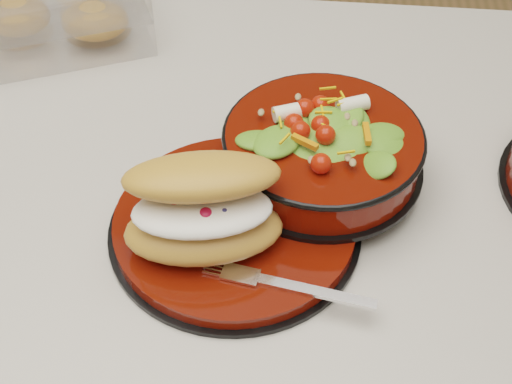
# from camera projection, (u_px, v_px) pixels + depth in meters

# --- Properties ---
(island_counter) EXTENTS (1.24, 0.74, 0.90)m
(island_counter) POSITION_uv_depth(u_px,v_px,m) (212.00, 370.00, 1.13)
(island_counter) COLOR silver
(island_counter) RESTS_ON ground
(dinner_plate) EXTENTS (0.26, 0.26, 0.02)m
(dinner_plate) POSITION_uv_depth(u_px,v_px,m) (235.00, 225.00, 0.73)
(dinner_plate) COLOR black
(dinner_plate) RESTS_ON island_counter
(salad_bowl) EXTENTS (0.22, 0.22, 0.09)m
(salad_bowl) POSITION_uv_depth(u_px,v_px,m) (323.00, 144.00, 0.75)
(salad_bowl) COLOR black
(salad_bowl) RESTS_ON dinner_plate
(croissant) EXTENTS (0.17, 0.13, 0.09)m
(croissant) POSITION_uv_depth(u_px,v_px,m) (203.00, 208.00, 0.67)
(croissant) COLOR #C2843B
(croissant) RESTS_ON dinner_plate
(fork) EXTENTS (0.15, 0.04, 0.00)m
(fork) POSITION_uv_depth(u_px,v_px,m) (292.00, 286.00, 0.66)
(fork) COLOR silver
(fork) RESTS_ON dinner_plate
(pastry_box) EXTENTS (0.29, 0.26, 0.09)m
(pastry_box) POSITION_uv_depth(u_px,v_px,m) (53.00, 8.00, 0.96)
(pastry_box) COLOR white
(pastry_box) RESTS_ON island_counter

